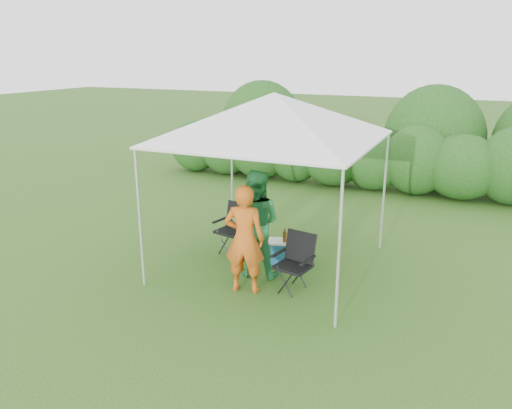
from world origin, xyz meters
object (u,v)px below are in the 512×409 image
at_px(woman, 255,223).
at_px(cooler, 282,251).
at_px(chair_right, 296,258).
at_px(canopy, 274,117).
at_px(man, 244,239).
at_px(chair_left, 234,224).

relative_size(woman, cooler, 3.22).
bearing_deg(chair_right, cooler, 133.84).
distance_m(chair_right, woman, 0.88).
distance_m(canopy, woman, 1.67).
xyz_separation_m(canopy, cooler, (0.10, 0.18, -2.27)).
distance_m(man, woman, 0.60).
distance_m(chair_right, chair_left, 1.81).
bearing_deg(cooler, chair_right, -74.94).
bearing_deg(chair_right, man, -140.14).
distance_m(canopy, chair_left, 2.18).
bearing_deg(chair_right, canopy, 145.14).
xyz_separation_m(canopy, chair_left, (-0.87, 0.31, -1.97)).
bearing_deg(man, cooler, -107.25).
bearing_deg(man, chair_left, -69.55).
relative_size(chair_left, cooler, 1.63).
xyz_separation_m(chair_left, man, (0.85, -1.35, 0.33)).
relative_size(canopy, cooler, 5.84).
distance_m(chair_left, cooler, 1.02).
bearing_deg(cooler, man, -113.21).
xyz_separation_m(man, cooler, (0.11, 1.22, -0.62)).
bearing_deg(canopy, chair_left, 160.35).
distance_m(chair_left, woman, 1.13).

